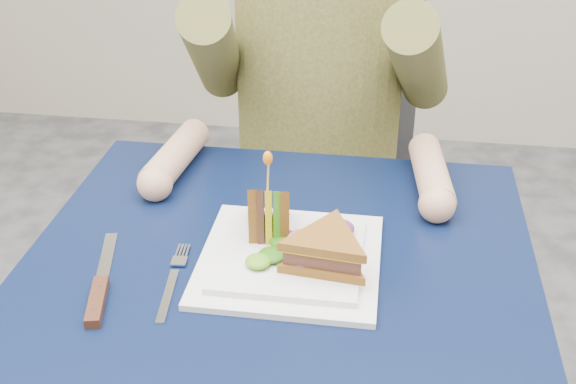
% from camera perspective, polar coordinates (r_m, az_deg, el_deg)
% --- Properties ---
extents(table, '(0.75, 0.75, 0.73)m').
position_cam_1_polar(table, '(1.09, -0.97, -9.58)').
color(table, black).
rests_on(table, ground).
extents(chair, '(0.42, 0.40, 0.93)m').
position_cam_1_polar(chair, '(1.70, 2.63, 1.76)').
color(chair, '#47474C').
rests_on(chair, ground).
extents(diner, '(0.54, 0.59, 0.74)m').
position_cam_1_polar(diner, '(1.45, 2.50, 12.73)').
color(diner, brown).
rests_on(diner, chair).
extents(plate, '(0.26, 0.26, 0.02)m').
position_cam_1_polar(plate, '(1.05, 0.14, -5.22)').
color(plate, white).
rests_on(plate, table).
extents(sandwich_flat, '(0.16, 0.16, 0.05)m').
position_cam_1_polar(sandwich_flat, '(1.01, 3.05, -4.61)').
color(sandwich_flat, brown).
rests_on(sandwich_flat, plate).
extents(sandwich_upright, '(0.08, 0.13, 0.13)m').
position_cam_1_polar(sandwich_upright, '(1.07, -1.54, -1.69)').
color(sandwich_upright, brown).
rests_on(sandwich_upright, plate).
extents(fork, '(0.03, 0.18, 0.01)m').
position_cam_1_polar(fork, '(1.03, -9.16, -7.10)').
color(fork, silver).
rests_on(fork, table).
extents(knife, '(0.07, 0.22, 0.02)m').
position_cam_1_polar(knife, '(1.02, -14.71, -7.71)').
color(knife, silver).
rests_on(knife, table).
extents(toothpick, '(0.01, 0.01, 0.06)m').
position_cam_1_polar(toothpick, '(1.04, -1.59, 1.31)').
color(toothpick, tan).
rests_on(toothpick, sandwich_upright).
extents(toothpick_frill, '(0.01, 0.01, 0.02)m').
position_cam_1_polar(toothpick_frill, '(1.02, -1.61, 2.69)').
color(toothpick_frill, orange).
rests_on(toothpick_frill, sandwich_upright).
extents(lettuce_spill, '(0.15, 0.13, 0.02)m').
position_cam_1_polar(lettuce_spill, '(1.05, 0.50, -3.99)').
color(lettuce_spill, '#337A14').
rests_on(lettuce_spill, plate).
extents(onion_ring, '(0.04, 0.04, 0.02)m').
position_cam_1_polar(onion_ring, '(1.04, 1.01, -3.96)').
color(onion_ring, '#9E4C7A').
rests_on(onion_ring, plate).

